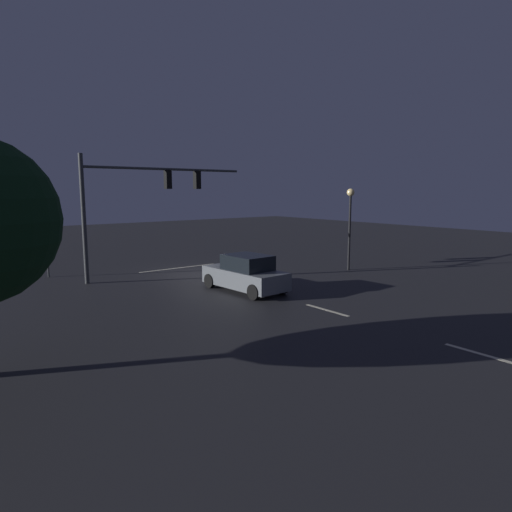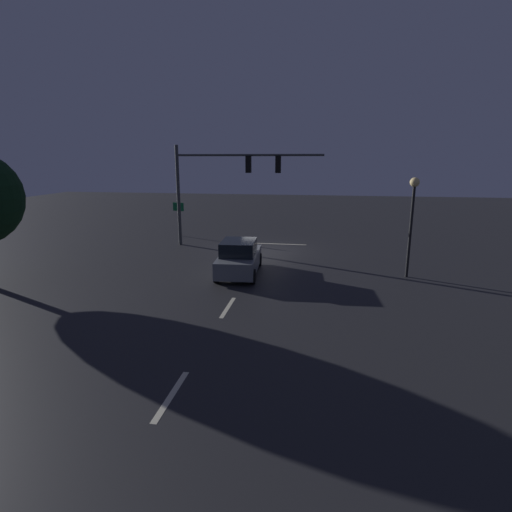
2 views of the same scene
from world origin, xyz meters
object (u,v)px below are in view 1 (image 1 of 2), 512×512
Objects in this scene: traffic_signal_assembly at (142,192)px; street_lamp_left_kerb at (350,213)px; car_approaching at (245,274)px; route_sign at (47,244)px.

traffic_signal_assembly reaches higher than street_lamp_left_kerb.
street_lamp_left_kerb is at bearing -174.65° from car_approaching.
route_sign is (6.38, -9.18, 1.01)m from car_approaching.
traffic_signal_assembly is 2.09× the size of car_approaching.
traffic_signal_assembly reaches higher than route_sign.
car_approaching is at bearing 5.35° from street_lamp_left_kerb.
traffic_signal_assembly is 5.80m from route_sign.
traffic_signal_assembly is at bearing -70.86° from car_approaching.
car_approaching is 11.23m from route_sign.
route_sign is at bearing -34.83° from traffic_signal_assembly.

